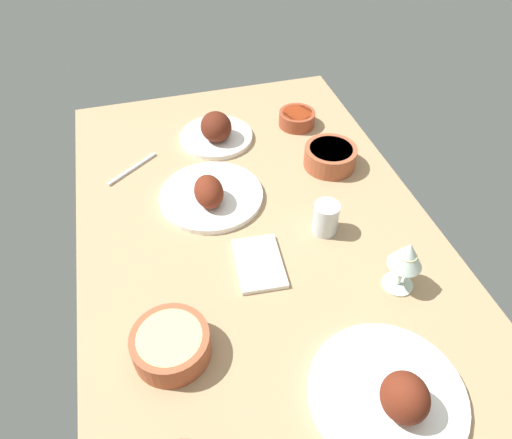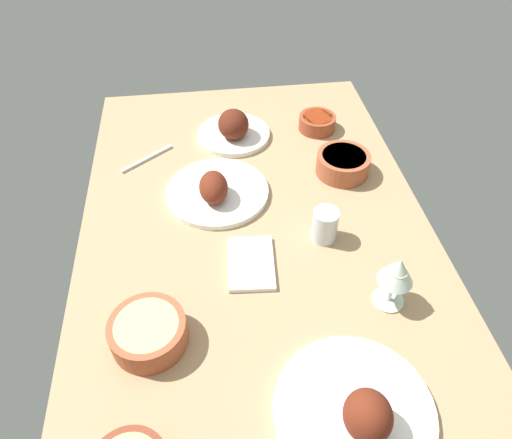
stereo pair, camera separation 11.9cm
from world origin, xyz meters
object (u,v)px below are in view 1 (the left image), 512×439
object	(u,v)px
folded_napkin	(259,263)
plate_far_side	(393,395)
plate_center_main	(210,194)
wine_glass	(407,257)
bowl_onions	(330,156)
water_tumbler	(326,218)
bowl_potatoes	(171,344)
plate_near_viewer	(216,132)
bowl_sauce	(297,118)
fork_loose	(132,169)

from	to	relation	value
folded_napkin	plate_far_side	bearing A→B (deg)	20.88
plate_center_main	wine_glass	size ratio (longest dim) A/B	2.02
bowl_onions	water_tumbler	bearing A→B (deg)	-24.71
plate_far_side	bowl_potatoes	xyz separation A→B (cm)	(-21.11, -37.97, 0.75)
wine_glass	water_tumbler	distance (cm)	23.73
plate_near_viewer	bowl_sauce	bearing A→B (deg)	93.41
bowl_sauce	fork_loose	xyz separation A→B (cm)	(9.32, -54.13, -2.20)
water_tumbler	bowl_potatoes	bearing A→B (deg)	-60.43
plate_far_side	folded_napkin	distance (cm)	41.35
plate_near_viewer	bowl_sauce	xyz separation A→B (cm)	(-1.62, 27.21, -0.74)
plate_center_main	water_tumbler	world-z (taller)	plate_center_main
plate_center_main	bowl_potatoes	world-z (taller)	plate_center_main
water_tumbler	folded_napkin	bearing A→B (deg)	-71.05
plate_far_side	folded_napkin	size ratio (longest dim) A/B	1.84
wine_glass	bowl_potatoes	bearing A→B (deg)	-86.48
plate_center_main	water_tumbler	size ratio (longest dim) A/B	3.28
water_tumbler	fork_loose	xyz separation A→B (cm)	(-38.05, -45.12, -3.92)
plate_near_viewer	plate_center_main	bearing A→B (deg)	-15.40
wine_glass	plate_center_main	bearing A→B (deg)	-138.18
bowl_onions	plate_center_main	bearing A→B (deg)	-80.99
plate_near_viewer	bowl_sauce	distance (cm)	27.27
plate_far_side	bowl_onions	size ratio (longest dim) A/B	1.97
folded_napkin	fork_loose	xyz separation A→B (cm)	(-44.64, -25.93, -0.20)
folded_napkin	bowl_potatoes	bearing A→B (deg)	-53.05
water_tumbler	wine_glass	bearing A→B (deg)	25.22
plate_center_main	folded_napkin	size ratio (longest dim) A/B	1.74
water_tumbler	folded_napkin	distance (cm)	20.63
wine_glass	bowl_onions	bearing A→B (deg)	178.09
bowl_potatoes	wine_glass	bearing A→B (deg)	93.52
bowl_sauce	fork_loose	size ratio (longest dim) A/B	0.64
bowl_onions	bowl_sauce	distance (cm)	22.87
plate_center_main	folded_napkin	xyz separation A→B (cm)	(25.37, 6.45, -1.63)
plate_near_viewer	bowl_sauce	world-z (taller)	plate_near_viewer
wine_glass	folded_napkin	bearing A→B (deg)	-116.20
folded_napkin	fork_loose	world-z (taller)	folded_napkin
water_tumbler	folded_napkin	world-z (taller)	water_tumbler
fork_loose	bowl_potatoes	bearing A→B (deg)	55.41
plate_center_main	plate_far_side	xyz separation A→B (cm)	(63.96, 21.17, 0.33)
bowl_potatoes	water_tumbler	size ratio (longest dim) A/B	1.83
water_tumbler	plate_far_side	bearing A→B (deg)	-5.65
bowl_onions	bowl_sauce	xyz separation A→B (cm)	(-22.74, -2.33, -0.71)
bowl_sauce	bowl_potatoes	bearing A→B (deg)	-35.75
plate_near_viewer	fork_loose	size ratio (longest dim) A/B	1.26
plate_center_main	bowl_sauce	world-z (taller)	plate_center_main
wine_glass	folded_napkin	xyz separation A→B (cm)	(-14.27, -29.02, -9.33)
plate_center_main	fork_loose	size ratio (longest dim) A/B	1.56
wine_glass	fork_loose	world-z (taller)	wine_glass
bowl_potatoes	wine_glass	world-z (taller)	wine_glass
plate_far_side	bowl_potatoes	distance (cm)	43.45
bowl_potatoes	bowl_sauce	xyz separation A→B (cm)	(-71.45, 51.44, -0.70)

